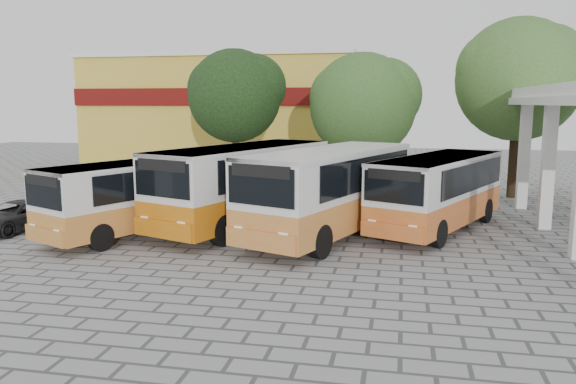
% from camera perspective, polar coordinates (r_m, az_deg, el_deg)
% --- Properties ---
extents(ground, '(90.00, 90.00, 0.00)m').
position_cam_1_polar(ground, '(17.33, 3.08, -6.98)').
color(ground, gray).
rests_on(ground, ground).
extents(shophouse_block, '(20.40, 10.40, 8.30)m').
position_cam_1_polar(shophouse_block, '(44.54, -6.09, 8.19)').
color(shophouse_block, gold).
rests_on(shophouse_block, ground).
extents(bus_far_left, '(5.13, 7.93, 2.66)m').
position_cam_1_polar(bus_far_left, '(21.24, -14.97, -0.04)').
color(bus_far_left, '#B8712B').
rests_on(bus_far_left, ground).
extents(bus_centre_left, '(5.54, 9.31, 3.14)m').
position_cam_1_polar(bus_centre_left, '(21.66, -4.54, 1.16)').
color(bus_centre_left, '#B85F0A').
rests_on(bus_centre_left, ground).
extents(bus_centre_right, '(5.56, 9.31, 3.14)m').
position_cam_1_polar(bus_centre_right, '(20.14, 4.33, 0.56)').
color(bus_centre_right, '#B8702E').
rests_on(bus_centre_right, ground).
extents(bus_far_right, '(5.39, 8.33, 2.79)m').
position_cam_1_polar(bus_far_right, '(21.82, 15.06, 0.40)').
color(bus_far_right, '#C05C22').
rests_on(bus_far_right, ground).
extents(tree_left, '(5.53, 5.27, 7.81)m').
position_cam_1_polar(tree_left, '(32.34, -5.33, 10.00)').
color(tree_left, '#4B3316').
rests_on(tree_left, ground).
extents(tree_middle, '(6.02, 5.73, 7.49)m').
position_cam_1_polar(tree_middle, '(30.99, 7.73, 9.01)').
color(tree_middle, '#2F2415').
rests_on(tree_middle, ground).
extents(tree_right, '(6.38, 6.07, 8.96)m').
position_cam_1_polar(tree_right, '(30.59, 22.49, 10.88)').
color(tree_right, black).
rests_on(tree_right, ground).
extents(parked_car, '(2.53, 4.22, 1.10)m').
position_cam_1_polar(parked_car, '(23.58, -25.92, -2.21)').
color(parked_car, black).
rests_on(parked_car, ground).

